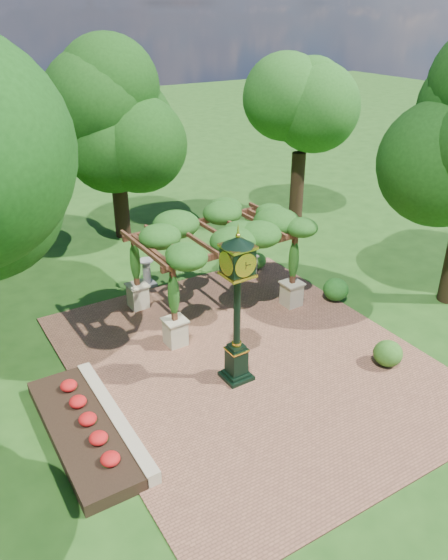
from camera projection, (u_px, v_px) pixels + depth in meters
ground at (268, 378)px, 16.22m from camera, size 120.00×120.00×0.00m
brick_plaza at (249, 361)px, 16.98m from camera, size 10.00×12.00×0.04m
border_wall at (115, 418)px, 14.38m from camera, size 0.35×5.00×0.40m
flower_bed at (82, 431)px, 13.97m from camera, size 1.50×5.00×0.36m
pedestal_clock at (237, 297)px, 14.96m from camera, size 0.93×0.93×4.61m
pergola at (214, 234)px, 18.76m from camera, size 5.64×3.62×3.50m
sundial at (147, 274)px, 21.37m from camera, size 0.61×0.61×1.10m
shrub_front at (388, 353)px, 16.62m from camera, size 1.12×1.12×0.80m
shrub_mid at (336, 289)px, 20.27m from camera, size 1.09×1.09×0.84m
shrub_back at (257, 261)px, 22.72m from camera, size 0.86×0.86×0.68m
tree_north at (113, 115)px, 23.63m from camera, size 4.58×4.58×8.20m
tree_east_far at (303, 97)px, 25.54m from camera, size 4.03×4.03×8.83m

